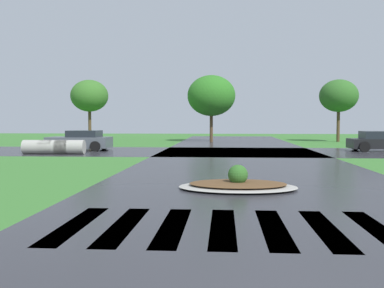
{
  "coord_description": "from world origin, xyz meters",
  "views": [
    {
      "loc": [
        -0.89,
        -4.18,
        1.91
      ],
      "look_at": [
        -2.06,
        12.28,
        1.04
      ],
      "focal_mm": 41.92,
      "sensor_mm": 36.0,
      "label": 1
    }
  ],
  "objects_px": {
    "car_dark_suv": "(80,141)",
    "car_white_sedan": "(381,142)",
    "drainage_pipe_stack": "(54,147)",
    "median_island": "(238,184)"
  },
  "relations": [
    {
      "from": "drainage_pipe_stack",
      "to": "car_dark_suv",
      "type": "bearing_deg",
      "value": 81.59
    },
    {
      "from": "car_dark_suv",
      "to": "median_island",
      "type": "bearing_deg",
      "value": 122.14
    },
    {
      "from": "median_island",
      "to": "drainage_pipe_stack",
      "type": "height_order",
      "value": "drainage_pipe_stack"
    },
    {
      "from": "car_dark_suv",
      "to": "car_white_sedan",
      "type": "bearing_deg",
      "value": -177.55
    },
    {
      "from": "car_white_sedan",
      "to": "drainage_pipe_stack",
      "type": "distance_m",
      "value": 19.79
    },
    {
      "from": "car_white_sedan",
      "to": "car_dark_suv",
      "type": "bearing_deg",
      "value": -178.03
    },
    {
      "from": "car_dark_suv",
      "to": "car_white_sedan",
      "type": "height_order",
      "value": "car_dark_suv"
    },
    {
      "from": "car_dark_suv",
      "to": "drainage_pipe_stack",
      "type": "relative_size",
      "value": 1.12
    },
    {
      "from": "car_dark_suv",
      "to": "car_white_sedan",
      "type": "distance_m",
      "value": 18.94
    },
    {
      "from": "median_island",
      "to": "car_white_sedan",
      "type": "distance_m",
      "value": 18.68
    }
  ]
}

